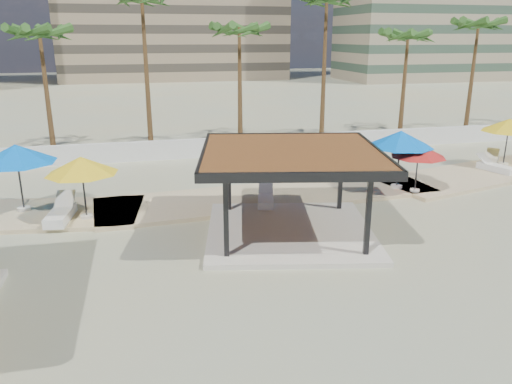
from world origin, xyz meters
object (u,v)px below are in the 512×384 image
at_px(lounger_a, 61,214).
at_px(pavilion_central, 291,184).
at_px(lounger_b, 266,199).
at_px(lounger_c, 496,167).
at_px(umbrella_c, 419,151).
at_px(lounger_d, 490,162).

bearing_deg(lounger_a, pavilion_central, -102.66).
bearing_deg(lounger_b, lounger_c, -65.26).
height_order(umbrella_c, lounger_a, umbrella_c).
relative_size(umbrella_c, lounger_d, 1.34).
height_order(lounger_a, lounger_b, lounger_a).
xyz_separation_m(lounger_b, lounger_d, (14.29, 3.39, 0.01)).
bearing_deg(lounger_b, lounger_d, -61.40).
height_order(umbrella_c, lounger_d, umbrella_c).
relative_size(lounger_c, lounger_d, 1.11).
xyz_separation_m(pavilion_central, lounger_b, (-0.08, 3.29, -1.62)).
bearing_deg(lounger_d, lounger_b, 147.95).
xyz_separation_m(pavilion_central, lounger_a, (-8.70, 3.30, -1.59)).
height_order(pavilion_central, lounger_a, pavilion_central).
relative_size(umbrella_c, lounger_a, 1.11).
height_order(lounger_a, lounger_c, lounger_a).
distance_m(lounger_b, lounger_c, 13.98).
bearing_deg(pavilion_central, umbrella_c, 36.03).
relative_size(umbrella_c, lounger_c, 1.21).
relative_size(pavilion_central, lounger_b, 3.61).
distance_m(lounger_a, lounger_d, 23.17).
bearing_deg(lounger_c, lounger_d, -41.35).
relative_size(lounger_a, lounger_d, 1.20).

